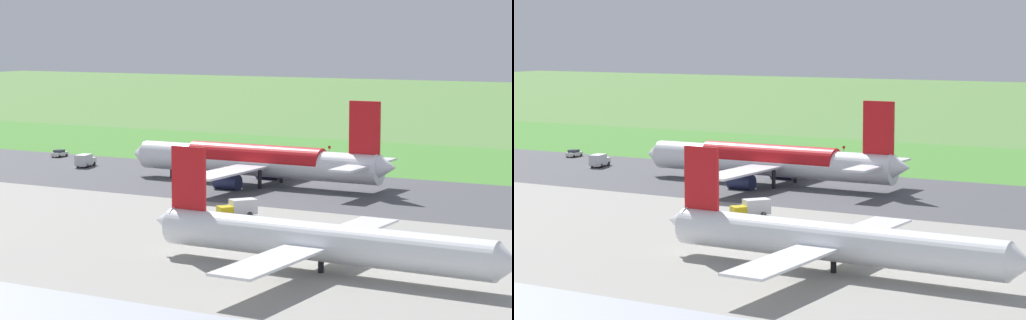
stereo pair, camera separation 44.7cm
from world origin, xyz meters
The scene contains 10 objects.
ground_plane centered at (0.00, 0.00, 0.00)m, with size 800.00×800.00×0.00m, color #547F3D.
runway_asphalt centered at (0.00, 0.00, 0.03)m, with size 600.00×40.82×0.06m, color #47474C.
grass_verge_foreground centered at (0.00, -38.53, 0.02)m, with size 600.00×80.00×0.04m, color #478534.
airliner_main centered at (-14.76, 0.00, 4.35)m, with size 53.95×44.00×15.88m.
airliner_parked_near centered at (-54.55, 56.58, 3.70)m, with size 46.28×37.77×13.54m.
service_truck_baggage centered at (28.07, -4.37, 1.40)m, with size 3.53×6.16×2.65m.
service_car_followme centered at (43.83, -15.16, 0.84)m, with size 2.27×4.37×1.62m.
service_truck_fuel centered at (-28.28, 29.89, 1.40)m, with size 5.33×5.96×2.65m.
no_stopping_sign centered at (-8.71, -42.65, 1.59)m, with size 0.60×0.10×2.68m.
traffic_cone_orange centered at (-4.02, -36.14, 0.28)m, with size 0.40×0.40×0.55m, color orange.
Camera 1 is at (-105.65, 161.90, 27.44)m, focal length 73.18 mm.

